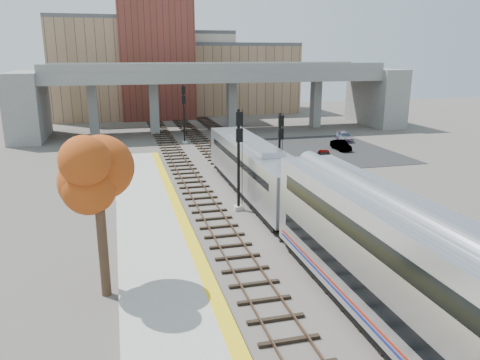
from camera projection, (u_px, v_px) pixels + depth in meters
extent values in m
plane|color=#47423D|center=(308.00, 269.00, 24.12)|extent=(160.00, 160.00, 0.00)
cube|color=#9E9E99|center=(167.00, 283.00, 22.28)|extent=(4.50, 60.00, 0.35)
cube|color=yellow|center=(206.00, 275.00, 22.71)|extent=(0.70, 60.00, 0.01)
cube|color=black|center=(203.00, 201.00, 34.97)|extent=(2.50, 95.00, 0.14)
cube|color=brown|center=(194.00, 200.00, 34.77)|extent=(0.07, 95.00, 0.14)
cube|color=brown|center=(213.00, 199.00, 35.12)|extent=(0.07, 95.00, 0.14)
cube|color=black|center=(257.00, 197.00, 36.01)|extent=(2.50, 95.00, 0.14)
cube|color=brown|center=(248.00, 196.00, 35.80)|extent=(0.07, 95.00, 0.14)
cube|color=brown|center=(266.00, 195.00, 36.16)|extent=(0.07, 95.00, 0.14)
cube|color=black|center=(305.00, 193.00, 37.00)|extent=(2.50, 95.00, 0.14)
cube|color=brown|center=(297.00, 192.00, 36.79)|extent=(0.07, 95.00, 0.14)
cube|color=brown|center=(314.00, 191.00, 37.14)|extent=(0.07, 95.00, 0.14)
cube|color=slate|center=(218.00, 76.00, 65.31)|extent=(46.00, 10.00, 1.50)
cube|color=slate|center=(225.00, 67.00, 60.50)|extent=(46.00, 0.20, 1.00)
cube|color=slate|center=(211.00, 66.00, 69.46)|extent=(46.00, 0.20, 1.00)
cube|color=slate|center=(93.00, 110.00, 62.23)|extent=(1.20, 1.60, 7.00)
cube|color=slate|center=(154.00, 108.00, 64.20)|extent=(1.20, 1.60, 7.00)
cube|color=slate|center=(232.00, 106.00, 66.91)|extent=(1.20, 1.60, 7.00)
cube|color=slate|center=(316.00, 103.00, 70.12)|extent=(1.20, 1.60, 7.00)
cube|color=slate|center=(28.00, 106.00, 60.06)|extent=(4.00, 12.00, 8.50)
cube|color=slate|center=(376.00, 97.00, 72.39)|extent=(4.00, 12.00, 8.50)
cube|color=#A27B5E|center=(108.00, 70.00, 80.20)|extent=(18.00, 14.00, 16.00)
cube|color=#4C4C4F|center=(104.00, 19.00, 78.03)|extent=(18.00, 14.00, 0.60)
cube|color=beige|center=(185.00, 74.00, 88.58)|extent=(16.00, 16.00, 14.00)
cube|color=#4C4C4F|center=(184.00, 34.00, 86.67)|extent=(16.00, 16.00, 0.60)
cube|color=maroon|center=(156.00, 58.00, 78.85)|extent=(12.00, 10.00, 20.00)
cube|color=#A27B5E|center=(238.00, 79.00, 89.45)|extent=(20.00, 14.00, 12.00)
cube|color=#4C4C4F|center=(238.00, 45.00, 87.79)|extent=(20.00, 14.00, 0.60)
cube|color=black|center=(326.00, 150.00, 53.69)|extent=(14.00, 18.00, 0.04)
cube|color=#A8AAB2|center=(254.00, 166.00, 36.11)|extent=(3.00, 19.00, 3.20)
cube|color=black|center=(226.00, 138.00, 44.83)|extent=(2.20, 0.06, 1.10)
cube|color=black|center=(254.00, 158.00, 35.95)|extent=(3.02, 16.15, 0.50)
cube|color=black|center=(254.00, 189.00, 36.59)|extent=(2.70, 17.10, 0.50)
cube|color=#A8AAB2|center=(255.00, 143.00, 35.63)|extent=(1.60, 9.50, 0.40)
cube|color=#A8AAB2|center=(456.00, 307.00, 14.86)|extent=(3.00, 25.00, 4.60)
cube|color=black|center=(461.00, 273.00, 14.55)|extent=(3.02, 23.00, 0.75)
cube|color=black|center=(453.00, 332.00, 15.10)|extent=(3.02, 23.00, 0.65)
cube|color=maroon|center=(450.00, 355.00, 15.32)|extent=(3.03, 24.00, 0.12)
cube|color=navy|center=(449.00, 360.00, 15.37)|extent=(3.03, 24.00, 0.12)
cube|color=#9E9E99|center=(239.00, 208.00, 33.19)|extent=(0.60, 0.60, 0.30)
cylinder|color=black|center=(239.00, 161.00, 32.29)|extent=(0.20, 0.20, 7.15)
cube|color=black|center=(239.00, 119.00, 31.28)|extent=(0.46, 0.18, 0.92)
cube|color=black|center=(239.00, 135.00, 31.58)|extent=(0.46, 0.18, 0.92)
cube|color=#9E9E99|center=(278.00, 192.00, 37.13)|extent=(0.60, 0.60, 0.30)
cylinder|color=black|center=(279.00, 154.00, 36.34)|extent=(0.18, 0.18, 6.36)
cube|color=black|center=(281.00, 121.00, 35.41)|extent=(0.41, 0.18, 0.82)
cube|color=black|center=(281.00, 134.00, 35.68)|extent=(0.41, 0.18, 0.82)
cube|color=#9E9E99|center=(185.00, 142.00, 57.80)|extent=(0.60, 0.60, 0.30)
cylinder|color=black|center=(184.00, 115.00, 56.91)|extent=(0.20, 0.20, 7.10)
cube|color=black|center=(183.00, 90.00, 55.91)|extent=(0.46, 0.18, 0.91)
cube|color=black|center=(184.00, 100.00, 56.20)|extent=(0.46, 0.18, 0.91)
cylinder|color=#382619|center=(103.00, 241.00, 20.88)|extent=(0.44, 0.44, 5.28)
ellipsoid|color=#A43115|center=(97.00, 176.00, 20.09)|extent=(3.60, 3.60, 3.77)
imported|color=#99999E|center=(324.00, 156.00, 47.53)|extent=(2.66, 3.87, 1.22)
imported|color=#99999E|center=(341.00, 145.00, 53.44)|extent=(1.19, 3.39, 1.12)
imported|color=#99999E|center=(344.00, 137.00, 59.00)|extent=(2.17, 3.95, 1.09)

